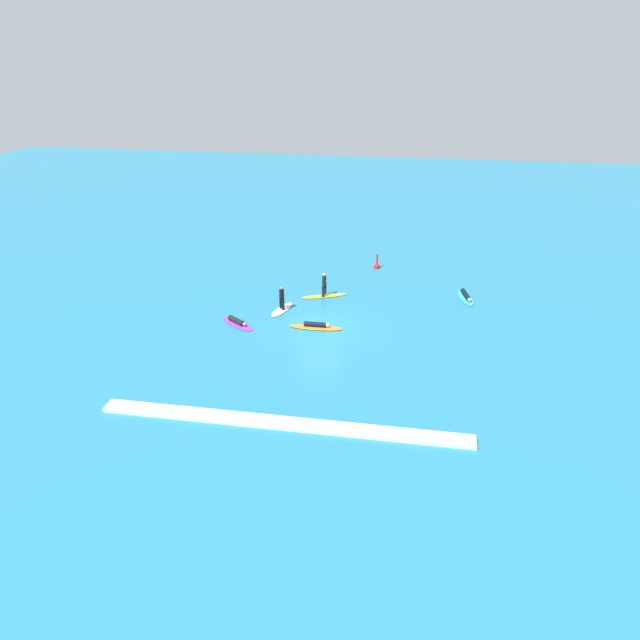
{
  "coord_description": "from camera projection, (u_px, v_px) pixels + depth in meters",
  "views": [
    {
      "loc": [
        5.33,
        -31.6,
        15.8
      ],
      "look_at": [
        0.0,
        0.0,
        0.5
      ],
      "focal_mm": 32.63,
      "sensor_mm": 36.0,
      "label": 1
    }
  ],
  "objects": [
    {
      "name": "surfer_on_purple_board",
      "position": [
        237.0,
        322.0,
        36.07
      ],
      "size": [
        2.76,
        2.26,
        0.4
      ],
      "rotation": [
        0.0,
        0.0,
        5.67
      ],
      "color": "purple",
      "rests_on": "ground_plane"
    },
    {
      "name": "ground_plane",
      "position": [
        320.0,
        327.0,
        35.73
      ],
      "size": [
        120.0,
        120.0,
        0.0
      ],
      "primitive_type": "plane",
      "color": "teal",
      "rests_on": "ground"
    },
    {
      "name": "surfer_on_white_board",
      "position": [
        282.0,
        305.0,
        37.87
      ],
      "size": [
        1.42,
        2.6,
        1.65
      ],
      "rotation": [
        0.0,
        0.0,
        1.28
      ],
      "color": "white",
      "rests_on": "ground_plane"
    },
    {
      "name": "marker_buoy",
      "position": [
        377.0,
        266.0,
        45.07
      ],
      "size": [
        0.48,
        0.48,
        1.24
      ],
      "color": "red",
      "rests_on": "ground_plane"
    },
    {
      "name": "surfer_on_orange_board",
      "position": [
        316.0,
        326.0,
        35.57
      ],
      "size": [
        3.3,
        0.77,
        0.41
      ],
      "rotation": [
        0.0,
        0.0,
        0.02
      ],
      "color": "orange",
      "rests_on": "ground_plane"
    },
    {
      "name": "surfer_on_teal_board",
      "position": [
        466.0,
        297.0,
        39.69
      ],
      "size": [
        1.31,
        2.8,
        0.42
      ],
      "rotation": [
        0.0,
        0.0,
        4.92
      ],
      "color": "#33C6CC",
      "rests_on": "ground_plane"
    },
    {
      "name": "wave_crest",
      "position": [
        283.0,
        423.0,
        26.57
      ],
      "size": [
        17.28,
        0.9,
        0.18
      ],
      "primitive_type": "cube",
      "color": "white",
      "rests_on": "ground_plane"
    },
    {
      "name": "surfer_on_yellow_board",
      "position": [
        324.0,
        291.0,
        39.9
      ],
      "size": [
        3.14,
        1.74,
        1.73
      ],
      "rotation": [
        0.0,
        0.0,
        0.39
      ],
      "color": "yellow",
      "rests_on": "ground_plane"
    }
  ]
}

